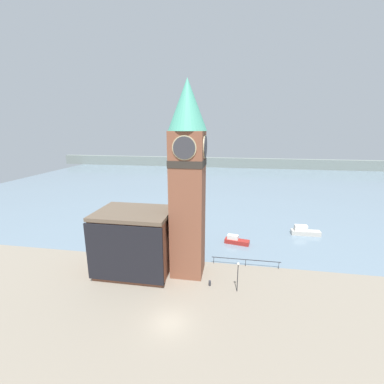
{
  "coord_description": "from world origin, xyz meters",
  "views": [
    {
      "loc": [
        6.16,
        -22.35,
        20.08
      ],
      "look_at": [
        1.17,
        7.67,
        12.49
      ],
      "focal_mm": 24.0,
      "sensor_mm": 36.0,
      "label": 1
    }
  ],
  "objects_px": {
    "mooring_bollard_near": "(210,283)",
    "lamp_post": "(238,271)",
    "pier_building": "(135,242)",
    "boat_far": "(304,231)",
    "clock_tower": "(188,177)",
    "boat_near": "(236,241)"
  },
  "relations": [
    {
      "from": "boat_near",
      "to": "lamp_post",
      "type": "xyz_separation_m",
      "value": [
        0.13,
        -14.05,
        2.23
      ]
    },
    {
      "from": "mooring_bollard_near",
      "to": "lamp_post",
      "type": "xyz_separation_m",
      "value": [
        3.53,
        -0.64,
        2.37
      ]
    },
    {
      "from": "lamp_post",
      "to": "pier_building",
      "type": "bearing_deg",
      "value": 169.73
    },
    {
      "from": "boat_far",
      "to": "pier_building",
      "type": "bearing_deg",
      "value": -147.33
    },
    {
      "from": "pier_building",
      "to": "boat_near",
      "type": "height_order",
      "value": "pier_building"
    },
    {
      "from": "clock_tower",
      "to": "boat_near",
      "type": "relative_size",
      "value": 5.79
    },
    {
      "from": "pier_building",
      "to": "lamp_post",
      "type": "distance_m",
      "value": 14.77
    },
    {
      "from": "clock_tower",
      "to": "boat_far",
      "type": "relative_size",
      "value": 4.87
    },
    {
      "from": "boat_far",
      "to": "mooring_bollard_near",
      "type": "distance_m",
      "value": 25.54
    },
    {
      "from": "boat_far",
      "to": "lamp_post",
      "type": "height_order",
      "value": "lamp_post"
    },
    {
      "from": "boat_far",
      "to": "lamp_post",
      "type": "bearing_deg",
      "value": -122.65
    },
    {
      "from": "pier_building",
      "to": "lamp_post",
      "type": "bearing_deg",
      "value": -10.27
    },
    {
      "from": "boat_near",
      "to": "boat_far",
      "type": "height_order",
      "value": "boat_far"
    },
    {
      "from": "clock_tower",
      "to": "boat_near",
      "type": "height_order",
      "value": "clock_tower"
    },
    {
      "from": "clock_tower",
      "to": "mooring_bollard_near",
      "type": "height_order",
      "value": "clock_tower"
    },
    {
      "from": "boat_near",
      "to": "boat_far",
      "type": "xyz_separation_m",
      "value": [
        13.04,
        6.13,
        0.13
      ]
    },
    {
      "from": "pier_building",
      "to": "mooring_bollard_near",
      "type": "height_order",
      "value": "pier_building"
    },
    {
      "from": "boat_near",
      "to": "mooring_bollard_near",
      "type": "distance_m",
      "value": 13.84
    },
    {
      "from": "mooring_bollard_near",
      "to": "pier_building",
      "type": "bearing_deg",
      "value": 169.72
    },
    {
      "from": "clock_tower",
      "to": "mooring_bollard_near",
      "type": "xyz_separation_m",
      "value": [
        3.41,
        -2.89,
        -13.4
      ]
    },
    {
      "from": "clock_tower",
      "to": "pier_building",
      "type": "distance_m",
      "value": 11.98
    },
    {
      "from": "pier_building",
      "to": "boat_far",
      "type": "relative_size",
      "value": 1.93
    }
  ]
}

